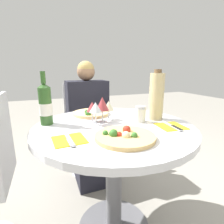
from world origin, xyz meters
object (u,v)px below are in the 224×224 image
chair_behind_diner (86,129)px  tall_carafe (156,96)px  pizza_large (124,136)px  seated_diner (90,129)px  wine_bottle (45,104)px  dining_table (114,151)px

chair_behind_diner → tall_carafe: tall_carafe is taller
pizza_large → chair_behind_diner: bearing=87.5°
tall_carafe → seated_diner: bearing=113.9°
tall_carafe → wine_bottle: bearing=167.8°
pizza_large → tall_carafe: bearing=34.5°
dining_table → pizza_large: (-0.03, -0.22, 0.18)m
tall_carafe → pizza_large: bearing=-145.5°
chair_behind_diner → dining_table: bearing=89.0°
seated_diner → pizza_large: seated_diner is taller
pizza_large → wine_bottle: size_ratio=0.93×
seated_diner → tall_carafe: (0.29, -0.66, 0.41)m
dining_table → chair_behind_diner: bearing=89.0°
wine_bottle → seated_diner: bearing=52.6°
chair_behind_diner → tall_carafe: bearing=109.6°
wine_bottle → chair_behind_diner: bearing=59.8°
dining_table → chair_behind_diner: chair_behind_diner is taller
chair_behind_diner → wine_bottle: bearing=59.8°
wine_bottle → dining_table: bearing=-23.6°
dining_table → seated_diner: 0.68m
dining_table → chair_behind_diner: (0.01, 0.84, -0.13)m
dining_table → tall_carafe: (0.31, 0.02, 0.33)m
dining_table → wine_bottle: bearing=156.4°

